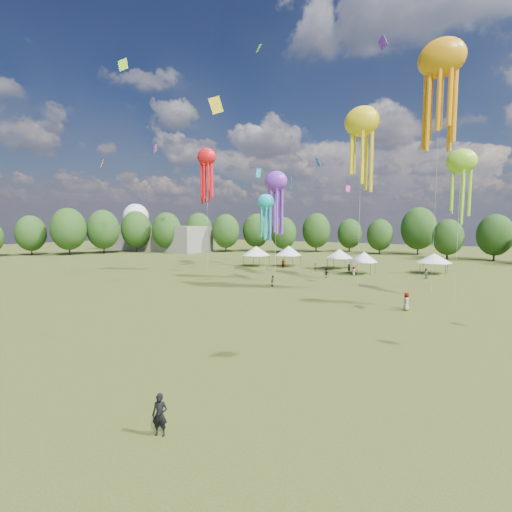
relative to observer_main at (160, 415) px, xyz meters
The scene contains 10 objects.
ground 9.60m from the observer_main, 165.44° to the left, with size 300.00×300.00×0.00m, color #384416.
observer_main is the anchor object (origin of this frame).
spectator_near 36.92m from the observer_main, 111.85° to the left, with size 0.76×0.59×1.56m, color gray.
spectators_far 48.36m from the observer_main, 98.82° to the left, with size 28.02×25.64×1.91m.
festival_tents 58.42m from the observer_main, 103.83° to the left, with size 38.27×12.73×4.32m.
show_kites 44.84m from the observer_main, 97.05° to the left, with size 44.50×11.02×31.50m.
small_kites 54.00m from the observer_main, 101.86° to the left, with size 75.74×51.56×42.83m.
treeline 66.47m from the observer_main, 101.42° to the left, with size 201.57×95.24×13.43m.
hangar 110.21m from the observer_main, 137.52° to the left, with size 40.00×12.00×8.00m, color gray.
radome 126.51m from the observer_main, 140.42° to the left, with size 9.00×9.00×16.00m.
Camera 1 is at (20.44, -12.71, 8.96)m, focal length 25.58 mm.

